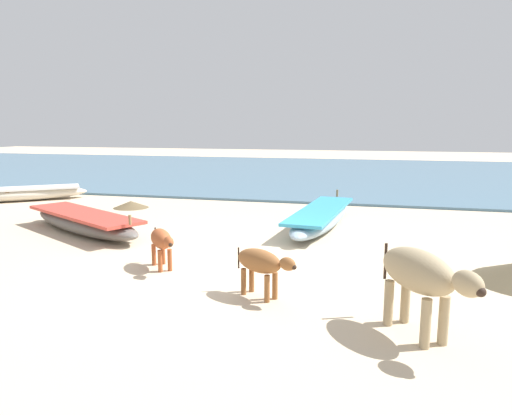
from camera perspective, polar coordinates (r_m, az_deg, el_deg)
name	(u,v)px	position (r m, az deg, el deg)	size (l,w,h in m)	color
ground	(239,258)	(8.90, -2.00, -6.06)	(80.00, 80.00, 0.00)	beige
sea_water	(331,173)	(24.94, 9.00, 4.20)	(60.00, 20.00, 0.08)	slate
fishing_boat_1	(84,222)	(11.65, -19.93, -1.55)	(4.22, 2.90, 0.67)	#5B5651
fishing_boat_2	(321,217)	(11.66, 7.79, -1.07)	(1.34, 4.69, 0.65)	#8CA5B7
fishing_boat_4	(19,194)	(17.42, -26.53, 1.56)	(3.86, 3.31, 0.64)	beige
cow_adult_dun	(420,275)	(5.82, 19.12, -7.64)	(1.16, 1.43, 1.03)	tan
calf_near_brown	(261,263)	(6.80, 0.62, -6.64)	(1.03, 0.69, 0.71)	brown
calf_far_rust	(162,241)	(8.32, -11.26, -3.87)	(0.83, 0.92, 0.69)	#9E4C28
debris_pile_0	(131,204)	(14.78, -14.78, 0.42)	(1.05, 1.05, 0.21)	brown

